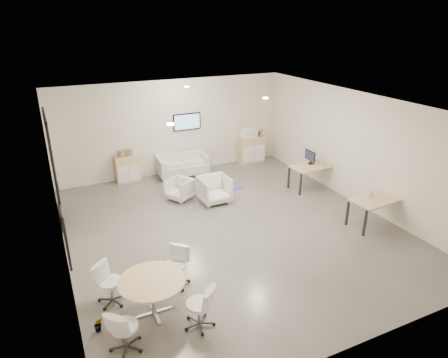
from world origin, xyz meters
name	(u,v)px	position (x,y,z in m)	size (l,w,h in m)	color
room_shell	(231,170)	(0.00, 0.00, 1.60)	(9.60, 10.60, 4.80)	#53504C
glass_door	(52,166)	(-3.95, 2.51, 1.50)	(0.09, 1.90, 2.85)	black
artwork	(66,238)	(-3.97, -1.60, 1.55)	(0.05, 0.54, 1.04)	black
wall_tv	(187,122)	(0.50, 4.46, 1.75)	(0.98, 0.06, 0.58)	black
ceiling_spots	(209,100)	(-0.20, 0.83, 3.18)	(3.14, 4.14, 0.03)	#FFEAC6
sideboard_left	(128,169)	(-1.69, 4.27, 0.44)	(0.78, 0.41, 0.88)	tan
sideboard_right	(251,149)	(2.92, 4.24, 0.49)	(0.98, 0.47, 0.98)	tan
books	(125,153)	(-1.73, 4.27, 0.99)	(0.46, 0.14, 0.22)	red
printer	(249,133)	(2.80, 4.24, 1.15)	(0.56, 0.48, 0.37)	white
loveseat	(182,165)	(0.13, 4.07, 0.34)	(1.73, 0.93, 0.63)	beige
blue_rug	(214,188)	(0.63, 2.50, 0.01)	(1.65, 1.10, 0.01)	navy
armchair_left	(180,188)	(-0.61, 2.23, 0.35)	(0.68, 0.64, 0.70)	beige
armchair_right	(214,188)	(0.25, 1.61, 0.43)	(0.84, 0.78, 0.86)	beige
desk_rear	(313,168)	(3.50, 1.23, 0.69)	(1.52, 0.83, 0.77)	tan
desk_front	(378,201)	(3.50, -1.48, 0.69)	(1.54, 0.87, 0.77)	tan
monitor	(310,157)	(3.45, 1.38, 1.00)	(0.20, 0.50, 0.44)	black
round_table	(152,284)	(-2.70, -2.30, 0.65)	(1.21, 1.21, 0.74)	tan
meeting_chairs	(153,295)	(-2.70, -2.30, 0.41)	(2.11, 2.11, 0.82)	white
plant_cabinet	(259,133)	(3.24, 4.24, 1.08)	(0.24, 0.27, 0.21)	#3F7F3F
plant_floor	(99,328)	(-3.70, -2.34, 0.07)	(0.16, 0.30, 0.13)	#3F7F3F
cup	(371,195)	(3.38, -1.33, 0.83)	(0.12, 0.10, 0.12)	white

